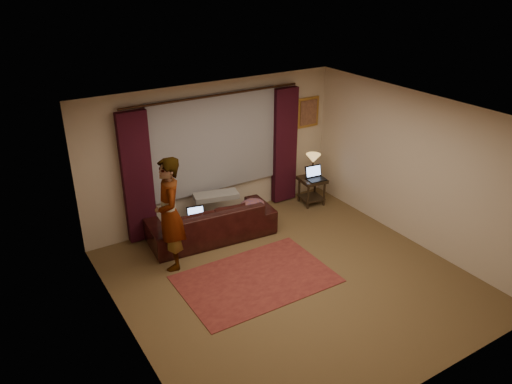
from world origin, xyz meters
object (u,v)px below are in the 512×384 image
laptop_sofa (197,215)px  person (170,214)px  end_table (312,191)px  tiffany_lamp (313,165)px  laptop_table (317,174)px  sofa (211,215)px

laptop_sofa → person: bearing=-136.1°
end_table → tiffany_lamp: size_ratio=1.19×
tiffany_lamp → laptop_table: 0.23m
end_table → person: person is taller
sofa → laptop_sofa: size_ratio=6.70×
tiffany_lamp → person: person is taller
sofa → tiffany_lamp: 2.45m
laptop_table → tiffany_lamp: bearing=81.6°
laptop_sofa → end_table: bearing=17.6°
laptop_sofa → sofa: bearing=26.5°
end_table → laptop_table: bearing=-79.4°
person → laptop_table: bearing=112.5°
sofa → laptop_sofa: 0.33m
laptop_sofa → tiffany_lamp: 2.74m
end_table → tiffany_lamp: (0.07, 0.09, 0.51)m
laptop_table → person: 3.34m
tiffany_lamp → laptop_table: bearing=-104.4°
end_table → tiffany_lamp: 0.52m
sofa → end_table: size_ratio=4.00×
tiffany_lamp → laptop_table: size_ratio=1.20×
tiffany_lamp → person: bearing=-168.1°
person → laptop_sofa: bearing=134.9°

